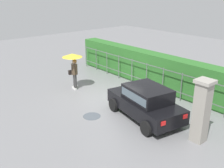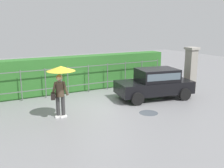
{
  "view_description": "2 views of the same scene",
  "coord_description": "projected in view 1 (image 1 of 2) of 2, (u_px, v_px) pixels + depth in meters",
  "views": [
    {
      "loc": [
        9.4,
        -7.87,
        5.38
      ],
      "look_at": [
        0.33,
        -0.15,
        0.97
      ],
      "focal_mm": 41.6,
      "sensor_mm": 36.0,
      "label": 1
    },
    {
      "loc": [
        -5.41,
        -10.19,
        3.62
      ],
      "look_at": [
        0.12,
        -0.12,
        0.98
      ],
      "focal_mm": 41.93,
      "sensor_mm": 36.0,
      "label": 2
    }
  ],
  "objects": [
    {
      "name": "gate_pillar",
      "position": [
        201.0,
        111.0,
        9.32
      ],
      "size": [
        0.6,
        0.6,
        2.42
      ],
      "color": "gray",
      "rests_on": "ground"
    },
    {
      "name": "hedge_row",
      "position": [
        148.0,
        68.0,
        15.34
      ],
      "size": [
        11.5,
        0.9,
        1.9
      ],
      "primitive_type": "cube",
      "color": "#2D6B28",
      "rests_on": "ground"
    },
    {
      "name": "puddle_near",
      "position": [
        92.0,
        116.0,
        11.59
      ],
      "size": [
        0.79,
        0.79,
        0.0
      ],
      "primitive_type": "cylinder",
      "color": "#4C545B",
      "rests_on": "ground"
    },
    {
      "name": "pedestrian",
      "position": [
        73.0,
        62.0,
        14.17
      ],
      "size": [
        1.09,
        1.09,
        2.07
      ],
      "rotation": [
        0.0,
        0.0,
        -1.9
      ],
      "color": "#333333",
      "rests_on": "ground"
    },
    {
      "name": "ground_plane",
      "position": [
        110.0,
        99.0,
        13.36
      ],
      "size": [
        40.0,
        40.0,
        0.0
      ],
      "primitive_type": "plane",
      "color": "slate"
    },
    {
      "name": "fence_section",
      "position": [
        139.0,
        72.0,
        14.94
      ],
      "size": [
        10.55,
        0.05,
        1.5
      ],
      "color": "#59605B",
      "rests_on": "ground"
    },
    {
      "name": "car",
      "position": [
        146.0,
        101.0,
        11.18
      ],
      "size": [
        3.94,
        2.39,
        1.48
      ],
      "rotation": [
        0.0,
        0.0,
        2.96
      ],
      "color": "black",
      "rests_on": "ground"
    }
  ]
}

